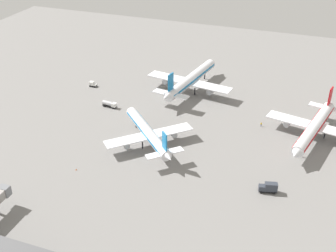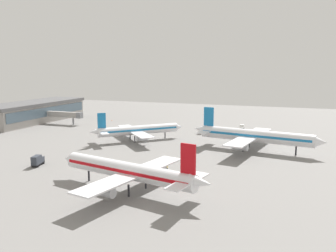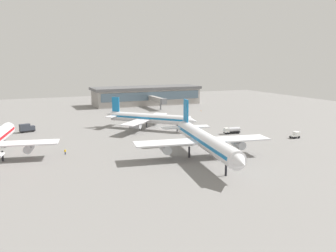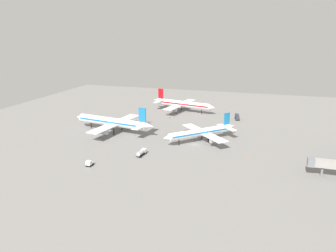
{
  "view_description": "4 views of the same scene",
  "coord_description": "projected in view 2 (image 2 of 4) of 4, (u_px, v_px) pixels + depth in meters",
  "views": [
    {
      "loc": [
        59.92,
        -125.9,
        85.4
      ],
      "look_at": [
        12.91,
        1.82,
        6.78
      ],
      "focal_mm": 47.19,
      "sensor_mm": 36.0,
      "label": 1
    },
    {
      "loc": [
        138.55,
        61.03,
        30.61
      ],
      "look_at": [
        4.13,
        11.19,
        6.58
      ],
      "focal_mm": 38.09,
      "sensor_mm": 36.0,
      "label": 2
    },
    {
      "loc": [
        55.27,
        130.34,
        27.64
      ],
      "look_at": [
        4.16,
        13.1,
        3.64
      ],
      "focal_mm": 37.85,
      "sensor_mm": 36.0,
      "label": 3
    },
    {
      "loc": [
        -136.96,
        -28.23,
        50.65
      ],
      "look_at": [
        6.22,
        15.41,
        6.24
      ],
      "focal_mm": 33.64,
      "sensor_mm": 36.0,
      "label": 4
    }
  ],
  "objects": [
    {
      "name": "catering_truck",
      "position": [
        37.0,
        160.0,
        110.95
      ],
      "size": [
        5.9,
        3.34,
        3.3
      ],
      "rotation": [
        0.0,
        0.0,
        3.4
      ],
      "color": "black",
      "rests_on": "ground"
    },
    {
      "name": "baggage_tug",
      "position": [
        242.0,
        127.0,
        175.29
      ],
      "size": [
        3.22,
        2.23,
        2.3
      ],
      "rotation": [
        0.0,
        0.0,
        3.13
      ],
      "color": "black",
      "rests_on": "ground"
    },
    {
      "name": "jet_bridge",
      "position": [
        64.0,
        115.0,
        190.9
      ],
      "size": [
        3.12,
        22.99,
        6.74
      ],
      "rotation": [
        0.0,
        0.0,
        1.57
      ],
      "color": "#9E9993",
      "rests_on": "ground"
    },
    {
      "name": "fuel_truck",
      "position": [
        202.0,
        130.0,
        165.36
      ],
      "size": [
        6.47,
        2.76,
        2.5
      ],
      "rotation": [
        0.0,
        0.0,
        6.17
      ],
      "color": "black",
      "rests_on": "ground"
    },
    {
      "name": "safety_cone_mid_apron",
      "position": [
        108.0,
        130.0,
        171.46
      ],
      "size": [
        0.44,
        0.44,
        0.6
      ],
      "primitive_type": "cone",
      "color": "#EA590C",
      "rests_on": "ground"
    },
    {
      "name": "airplane_taxiing",
      "position": [
        129.0,
        171.0,
        88.07
      ],
      "size": [
        37.01,
        45.48,
        13.97
      ],
      "rotation": [
        0.0,
        0.0,
        4.49
      ],
      "color": "white",
      "rests_on": "ground"
    },
    {
      "name": "airplane_at_gate",
      "position": [
        254.0,
        136.0,
        130.69
      ],
      "size": [
        39.82,
        49.18,
        15.01
      ],
      "rotation": [
        0.0,
        0.0,
        1.41
      ],
      "color": "white",
      "rests_on": "ground"
    },
    {
      "name": "ground",
      "position": [
        147.0,
        138.0,
        154.11
      ],
      "size": [
        288.0,
        288.0,
        0.0
      ],
      "primitive_type": "plane",
      "color": "gray"
    },
    {
      "name": "terminal_building",
      "position": [
        34.0,
        112.0,
        199.05
      ],
      "size": [
        67.43,
        21.42,
        11.16
      ],
      "color": "#9E9993",
      "rests_on": "ground"
    },
    {
      "name": "ground_crew_worker",
      "position": [
        167.0,
        168.0,
        105.87
      ],
      "size": [
        0.53,
        0.51,
        1.67
      ],
      "rotation": [
        0.0,
        0.0,
        5.15
      ],
      "color": "#1E2338",
      "rests_on": "ground"
    },
    {
      "name": "airplane_distant",
      "position": [
        138.0,
        130.0,
        147.91
      ],
      "size": [
        31.81,
        32.37,
        12.43
      ],
      "rotation": [
        0.0,
        0.0,
        2.34
      ],
      "color": "white",
      "rests_on": "ground"
    },
    {
      "name": "safety_cone_near_gate",
      "position": [
        112.0,
        120.0,
        202.73
      ],
      "size": [
        0.44,
        0.44,
        0.6
      ],
      "primitive_type": "cone",
      "color": "#EA590C",
      "rests_on": "ground"
    }
  ]
}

